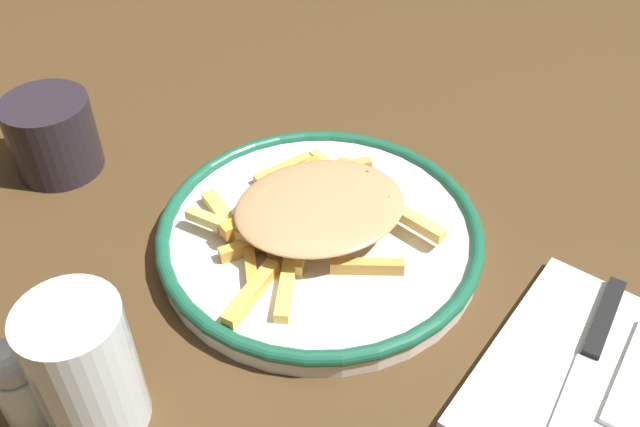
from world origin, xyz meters
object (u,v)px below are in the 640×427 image
at_px(coffee_mug, 52,135).
at_px(fork, 615,403).
at_px(water_glass, 86,370).
at_px(plate, 320,234).
at_px(salt_shaker, 20,382).
at_px(fries_heap, 307,211).
at_px(napkin, 581,377).
at_px(knife, 591,354).

bearing_deg(coffee_mug, fork, -172.66).
height_order(fork, water_glass, water_glass).
xyz_separation_m(plate, water_glass, (0.01, 0.24, 0.04)).
xyz_separation_m(coffee_mug, salt_shaker, (-0.23, 0.19, 0.00)).
height_order(fries_heap, fork, fries_heap).
distance_m(fries_heap, napkin, 0.26).
xyz_separation_m(napkin, water_glass, (0.27, 0.25, 0.05)).
distance_m(knife, salt_shaker, 0.43).
relative_size(fries_heap, napkin, 1.14).
bearing_deg(coffee_mug, water_glass, 149.16).
bearing_deg(fork, water_glass, 38.70).
height_order(napkin, water_glass, water_glass).
distance_m(plate, water_glass, 0.25).
bearing_deg(knife, coffee_mug, 10.97).
xyz_separation_m(fork, knife, (0.03, -0.03, 0.00)).
xyz_separation_m(knife, coffee_mug, (0.54, 0.10, 0.03)).
bearing_deg(plate, salt_shaker, 78.26).
distance_m(fries_heap, salt_shaker, 0.27).
height_order(knife, water_glass, water_glass).
bearing_deg(salt_shaker, water_glass, -144.00).
bearing_deg(fork, salt_shaker, 38.38).
bearing_deg(plate, knife, -173.99).
height_order(plate, fries_heap, fries_heap).
xyz_separation_m(knife, salt_shaker, (0.31, 0.30, 0.03)).
bearing_deg(salt_shaker, fries_heap, -99.82).
distance_m(plate, coffee_mug, 0.30).
height_order(fork, knife, knife).
height_order(fries_heap, salt_shaker, salt_shaker).
xyz_separation_m(plate, fork, (-0.28, 0.00, -0.00)).
bearing_deg(fries_heap, coffee_mug, 14.67).
relative_size(fries_heap, knife, 1.11).
xyz_separation_m(plate, coffee_mug, (0.29, 0.08, 0.03)).
height_order(fork, coffee_mug, coffee_mug).
relative_size(fries_heap, salt_shaker, 2.88).
bearing_deg(napkin, knife, -82.63).
distance_m(fries_heap, water_glass, 0.24).
bearing_deg(water_glass, coffee_mug, -30.84).
bearing_deg(fries_heap, knife, -173.10).
bearing_deg(fries_heap, salt_shaker, 80.18).
height_order(plate, salt_shaker, salt_shaker).
bearing_deg(coffee_mug, knife, -169.03).
bearing_deg(fork, plate, -0.96).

